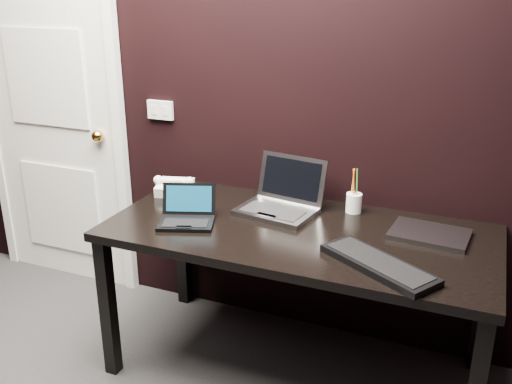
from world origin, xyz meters
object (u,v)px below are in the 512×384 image
at_px(mobile_phone, 172,200).
at_px(pen_cup, 354,202).
at_px(desk, 298,245).
at_px(ext_keyboard, 378,264).
at_px(door, 52,113).
at_px(silver_laptop, 280,202).
at_px(netbook, 187,216).
at_px(closed_laptop, 430,234).
at_px(desk_phone, 175,187).

height_order(mobile_phone, pen_cup, pen_cup).
bearing_deg(desk, ext_keyboard, -29.41).
height_order(door, silver_laptop, door).
distance_m(netbook, closed_laptop, 1.07).
bearing_deg(ext_keyboard, desk, 150.59).
bearing_deg(closed_laptop, pen_cup, 158.06).
height_order(ext_keyboard, closed_laptop, ext_keyboard).
xyz_separation_m(door, desk_phone, (0.92, -0.20, -0.27)).
relative_size(ext_keyboard, desk_phone, 2.26).
xyz_separation_m(ext_keyboard, mobile_phone, (-1.05, 0.24, 0.02)).
xyz_separation_m(desk, desk_phone, (-0.73, 0.18, 0.12)).
bearing_deg(pen_cup, ext_keyboard, -66.80).
relative_size(mobile_phone, pen_cup, 0.43).
xyz_separation_m(netbook, mobile_phone, (-0.16, 0.14, 0.00)).
bearing_deg(door, closed_laptop, -6.05).
xyz_separation_m(desk, mobile_phone, (-0.65, 0.02, 0.11)).
relative_size(closed_laptop, mobile_phone, 3.67).
xyz_separation_m(silver_laptop, closed_laptop, (0.69, -0.03, -0.03)).
xyz_separation_m(door, pen_cup, (1.83, -0.08, -0.25)).
bearing_deg(desk_phone, netbook, -51.61).
bearing_deg(pen_cup, silver_laptop, -159.27).
height_order(door, netbook, door).
relative_size(netbook, pen_cup, 1.41).
distance_m(silver_laptop, ext_keyboard, 0.67).
xyz_separation_m(netbook, closed_laptop, (1.03, 0.26, -0.02)).
bearing_deg(mobile_phone, netbook, -40.99).
bearing_deg(desk, netbook, -166.04).
bearing_deg(netbook, desk_phone, 128.39).
distance_m(ext_keyboard, pen_cup, 0.56).
bearing_deg(ext_keyboard, netbook, 173.46).
height_order(door, desk, door).
height_order(desk, ext_keyboard, ext_keyboard).
bearing_deg(desk, desk_phone, 166.18).
distance_m(ext_keyboard, closed_laptop, 0.39).
relative_size(desk, closed_laptop, 4.99).
height_order(ext_keyboard, desk_phone, desk_phone).
distance_m(desk, ext_keyboard, 0.46).
distance_m(netbook, mobile_phone, 0.21).
relative_size(netbook, ext_keyboard, 0.61).
bearing_deg(desk, mobile_phone, 178.46).
bearing_deg(door, desk, -12.82).
distance_m(closed_laptop, mobile_phone, 1.20).
distance_m(mobile_phone, pen_cup, 0.87).
relative_size(silver_laptop, ext_keyboard, 0.79).
height_order(desk_phone, pen_cup, pen_cup).
distance_m(silver_laptop, pen_cup, 0.35).
distance_m(desk, pen_cup, 0.36).
relative_size(door, closed_laptop, 6.28).
relative_size(desk, desk_phone, 7.74).
distance_m(silver_laptop, desk_phone, 0.58).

